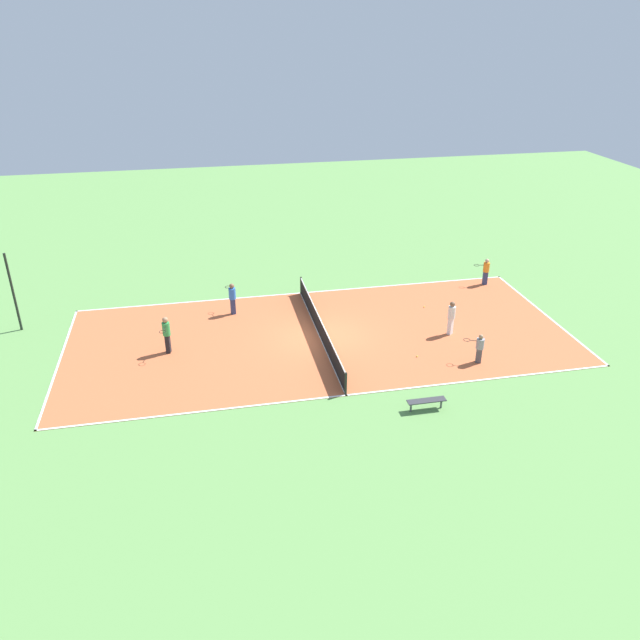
{
  "coord_description": "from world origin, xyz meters",
  "views": [
    {
      "loc": [
        -26.64,
        5.46,
        14.16
      ],
      "look_at": [
        0.0,
        0.0,
        0.9
      ],
      "focal_mm": 35.0,
      "sensor_mm": 36.0,
      "label": 1
    }
  ],
  "objects_px": {
    "bench": "(426,401)",
    "tennis_ball_right_alley": "(417,356)",
    "player_far_white": "(451,316)",
    "player_far_green": "(167,332)",
    "player_baseline_gray": "(480,347)",
    "tennis_ball_midcourt": "(424,307)",
    "fence_post_back_right": "(13,293)",
    "player_near_blue": "(232,297)",
    "player_center_orange": "(486,270)",
    "tennis_net": "(320,327)"
  },
  "relations": [
    {
      "from": "player_far_green",
      "to": "tennis_net",
      "type": "bearing_deg",
      "value": 104.49
    },
    {
      "from": "bench",
      "to": "player_baseline_gray",
      "type": "distance_m",
      "value": 4.8
    },
    {
      "from": "bench",
      "to": "tennis_ball_midcourt",
      "type": "distance_m",
      "value": 9.82
    },
    {
      "from": "tennis_ball_midcourt",
      "to": "fence_post_back_right",
      "type": "bearing_deg",
      "value": 85.68
    },
    {
      "from": "player_far_white",
      "to": "tennis_ball_right_alley",
      "type": "relative_size",
      "value": 25.77
    },
    {
      "from": "bench",
      "to": "player_near_blue",
      "type": "height_order",
      "value": "player_near_blue"
    },
    {
      "from": "player_baseline_gray",
      "to": "player_far_green",
      "type": "xyz_separation_m",
      "value": [
        3.75,
        13.78,
        0.27
      ]
    },
    {
      "from": "bench",
      "to": "player_far_white",
      "type": "distance_m",
      "value": 6.95
    },
    {
      "from": "player_far_green",
      "to": "tennis_ball_right_alley",
      "type": "distance_m",
      "value": 11.61
    },
    {
      "from": "player_baseline_gray",
      "to": "fence_post_back_right",
      "type": "xyz_separation_m",
      "value": [
        7.7,
        21.06,
        1.22
      ]
    },
    {
      "from": "bench",
      "to": "fence_post_back_right",
      "type": "height_order",
      "value": "fence_post_back_right"
    },
    {
      "from": "player_center_orange",
      "to": "fence_post_back_right",
      "type": "xyz_separation_m",
      "value": [
        -0.8,
        25.33,
        1.11
      ]
    },
    {
      "from": "bench",
      "to": "player_far_white",
      "type": "relative_size",
      "value": 0.9
    },
    {
      "from": "player_far_white",
      "to": "tennis_ball_midcourt",
      "type": "relative_size",
      "value": 25.77
    },
    {
      "from": "player_baseline_gray",
      "to": "tennis_net",
      "type": "bearing_deg",
      "value": -7.32
    },
    {
      "from": "player_far_green",
      "to": "player_near_blue",
      "type": "relative_size",
      "value": 1.06
    },
    {
      "from": "player_far_green",
      "to": "tennis_ball_right_alley",
      "type": "height_order",
      "value": "player_far_green"
    },
    {
      "from": "tennis_net",
      "to": "fence_post_back_right",
      "type": "xyz_separation_m",
      "value": [
        3.74,
        14.55,
        1.49
      ]
    },
    {
      "from": "tennis_net",
      "to": "bench",
      "type": "bearing_deg",
      "value": -157.84
    },
    {
      "from": "player_baseline_gray",
      "to": "player_near_blue",
      "type": "relative_size",
      "value": 0.82
    },
    {
      "from": "player_far_green",
      "to": "tennis_ball_midcourt",
      "type": "distance_m",
      "value": 13.71
    },
    {
      "from": "player_center_orange",
      "to": "tennis_ball_midcourt",
      "type": "relative_size",
      "value": 23.2
    },
    {
      "from": "player_far_green",
      "to": "player_center_orange",
      "type": "distance_m",
      "value": 18.65
    },
    {
      "from": "tennis_net",
      "to": "player_baseline_gray",
      "type": "xyz_separation_m",
      "value": [
        -3.96,
        -6.51,
        0.28
      ]
    },
    {
      "from": "player_far_green",
      "to": "fence_post_back_right",
      "type": "height_order",
      "value": "fence_post_back_right"
    },
    {
      "from": "player_far_white",
      "to": "player_near_blue",
      "type": "xyz_separation_m",
      "value": [
        4.51,
        10.31,
        -0.02
      ]
    },
    {
      "from": "player_far_white",
      "to": "tennis_ball_right_alley",
      "type": "bearing_deg",
      "value": -179.6
    },
    {
      "from": "player_baseline_gray",
      "to": "tennis_ball_right_alley",
      "type": "distance_m",
      "value": 2.84
    },
    {
      "from": "player_baseline_gray",
      "to": "tennis_ball_right_alley",
      "type": "bearing_deg",
      "value": 2.39
    },
    {
      "from": "player_far_white",
      "to": "tennis_ball_midcourt",
      "type": "height_order",
      "value": "player_far_white"
    },
    {
      "from": "player_baseline_gray",
      "to": "player_near_blue",
      "type": "distance_m",
      "value": 12.83
    },
    {
      "from": "tennis_net",
      "to": "player_center_orange",
      "type": "relative_size",
      "value": 6.82
    },
    {
      "from": "player_far_green",
      "to": "player_far_white",
      "type": "height_order",
      "value": "player_far_green"
    },
    {
      "from": "player_baseline_gray",
      "to": "player_center_orange",
      "type": "bearing_deg",
      "value": -92.7
    },
    {
      "from": "player_baseline_gray",
      "to": "player_far_white",
      "type": "height_order",
      "value": "player_far_white"
    },
    {
      "from": "player_baseline_gray",
      "to": "player_center_orange",
      "type": "relative_size",
      "value": 0.89
    },
    {
      "from": "player_center_orange",
      "to": "tennis_ball_midcourt",
      "type": "bearing_deg",
      "value": 34.47
    },
    {
      "from": "bench",
      "to": "player_baseline_gray",
      "type": "xyz_separation_m",
      "value": [
        3.11,
        -3.64,
        0.43
      ]
    },
    {
      "from": "player_center_orange",
      "to": "player_baseline_gray",
      "type": "bearing_deg",
      "value": 70.54
    },
    {
      "from": "player_center_orange",
      "to": "fence_post_back_right",
      "type": "bearing_deg",
      "value": 8.99
    },
    {
      "from": "player_far_white",
      "to": "fence_post_back_right",
      "type": "height_order",
      "value": "fence_post_back_right"
    },
    {
      "from": "player_near_blue",
      "to": "fence_post_back_right",
      "type": "bearing_deg",
      "value": 71.29
    },
    {
      "from": "tennis_net",
      "to": "player_center_orange",
      "type": "distance_m",
      "value": 11.7
    },
    {
      "from": "player_far_white",
      "to": "tennis_ball_right_alley",
      "type": "height_order",
      "value": "player_far_white"
    },
    {
      "from": "player_far_white",
      "to": "player_baseline_gray",
      "type": "bearing_deg",
      "value": -124.57
    },
    {
      "from": "bench",
      "to": "tennis_ball_right_alley",
      "type": "height_order",
      "value": "bench"
    },
    {
      "from": "player_baseline_gray",
      "to": "player_far_green",
      "type": "bearing_deg",
      "value": 8.72
    },
    {
      "from": "player_far_white",
      "to": "player_center_orange",
      "type": "height_order",
      "value": "player_far_white"
    },
    {
      "from": "bench",
      "to": "tennis_ball_midcourt",
      "type": "bearing_deg",
      "value": -109.75
    },
    {
      "from": "bench",
      "to": "player_near_blue",
      "type": "bearing_deg",
      "value": -56.9
    }
  ]
}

